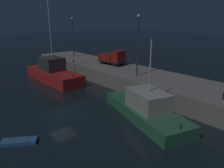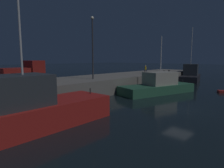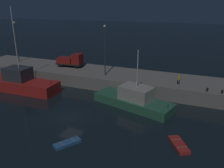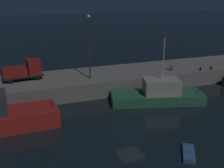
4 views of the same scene
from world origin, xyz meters
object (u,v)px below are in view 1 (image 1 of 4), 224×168
(lamp_post_east, at_px, (138,41))
(fishing_trawler_red, at_px, (54,73))
(fishing_boat_blue, at_px, (146,108))
(utility_truck, at_px, (113,58))
(lamp_post_west, at_px, (73,34))
(bollard_west, at_px, (73,61))
(dinghy_orange_near, at_px, (19,141))

(lamp_post_east, bearing_deg, fishing_trawler_red, -150.12)
(fishing_trawler_red, bearing_deg, fishing_boat_blue, 3.00)
(fishing_boat_blue, xyz_separation_m, utility_truck, (-15.56, 8.61, 2.33))
(lamp_post_west, bearing_deg, lamp_post_east, -5.23)
(utility_truck, relative_size, bollard_west, 11.69)
(dinghy_orange_near, relative_size, bollard_west, 6.31)
(lamp_post_west, bearing_deg, bollard_west, -31.07)
(lamp_post_east, height_order, bollard_west, lamp_post_east)
(fishing_boat_blue, relative_size, lamp_post_west, 1.47)
(dinghy_orange_near, xyz_separation_m, bollard_west, (-18.31, 15.94, 2.24))
(fishing_boat_blue, xyz_separation_m, lamp_post_east, (-7.16, 6.07, 5.98))
(fishing_trawler_red, xyz_separation_m, utility_truck, (3.94, 9.63, 2.06))
(fishing_trawler_red, bearing_deg, bollard_west, 114.08)
(dinghy_orange_near, height_order, lamp_post_east, lamp_post_east)
(lamp_post_west, xyz_separation_m, utility_truck, (12.55, 0.63, -3.55))
(fishing_trawler_red, height_order, utility_truck, fishing_trawler_red)
(lamp_post_east, xyz_separation_m, bollard_west, (-14.68, -1.86, -4.67))
(fishing_boat_blue, bearing_deg, dinghy_orange_near, -106.75)
(fishing_trawler_red, height_order, lamp_post_west, fishing_trawler_red)
(lamp_post_west, distance_m, bollard_west, 8.63)
(lamp_post_east, relative_size, utility_truck, 1.56)
(lamp_post_west, bearing_deg, fishing_trawler_red, -46.30)
(fishing_trawler_red, height_order, lamp_post_east, fishing_trawler_red)
(utility_truck, bearing_deg, fishing_trawler_red, -112.27)
(fishing_trawler_red, height_order, dinghy_orange_near, fishing_trawler_red)
(fishing_trawler_red, xyz_separation_m, dinghy_orange_near, (15.97, -10.71, -1.20))
(dinghy_orange_near, distance_m, lamp_post_west, 32.24)
(bollard_west, bearing_deg, lamp_post_east, 7.22)
(fishing_trawler_red, bearing_deg, utility_truck, 67.73)
(fishing_trawler_red, distance_m, utility_truck, 10.61)
(fishing_trawler_red, distance_m, bollard_west, 5.82)
(dinghy_orange_near, xyz_separation_m, lamp_post_west, (-24.58, 19.72, 6.82))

